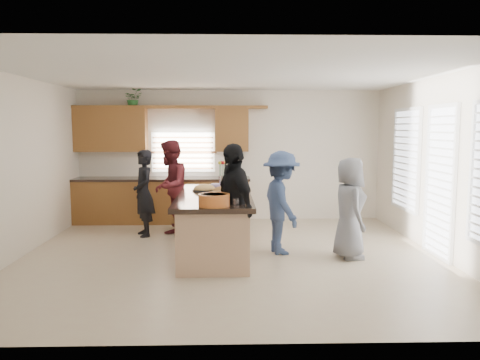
{
  "coord_description": "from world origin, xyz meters",
  "views": [
    {
      "loc": [
        -0.04,
        -7.14,
        2.0
      ],
      "look_at": [
        0.16,
        0.45,
        1.15
      ],
      "focal_mm": 35.0,
      "sensor_mm": 36.0,
      "label": 1
    }
  ],
  "objects_px": {
    "woman_right_front": "(349,208)",
    "salad_bowl": "(214,199)",
    "island": "(215,225)",
    "woman_right_back": "(281,202)",
    "woman_left_mid": "(170,186)",
    "woman_left_back": "(144,193)",
    "woman_left_front": "(233,206)"
  },
  "relations": [
    {
      "from": "woman_right_front",
      "to": "salad_bowl",
      "type": "bearing_deg",
      "value": 107.36
    },
    {
      "from": "island",
      "to": "salad_bowl",
      "type": "bearing_deg",
      "value": -89.03
    },
    {
      "from": "salad_bowl",
      "to": "woman_right_back",
      "type": "distance_m",
      "value": 1.53
    },
    {
      "from": "island",
      "to": "salad_bowl",
      "type": "xyz_separation_m",
      "value": [
        0.02,
        -1.13,
        0.59
      ]
    },
    {
      "from": "island",
      "to": "woman_left_mid",
      "type": "xyz_separation_m",
      "value": [
        -0.89,
        1.55,
        0.43
      ]
    },
    {
      "from": "woman_left_mid",
      "to": "woman_left_back",
      "type": "bearing_deg",
      "value": -47.08
    },
    {
      "from": "salad_bowl",
      "to": "woman_left_back",
      "type": "bearing_deg",
      "value": 120.03
    },
    {
      "from": "woman_right_front",
      "to": "woman_right_back",
      "type": "bearing_deg",
      "value": 69.61
    },
    {
      "from": "woman_left_mid",
      "to": "woman_right_back",
      "type": "relative_size",
      "value": 1.08
    },
    {
      "from": "woman_left_mid",
      "to": "woman_left_front",
      "type": "xyz_separation_m",
      "value": [
        1.18,
        -2.36,
        0.01
      ]
    },
    {
      "from": "woman_left_back",
      "to": "woman_right_back",
      "type": "relative_size",
      "value": 0.98
    },
    {
      "from": "island",
      "to": "salad_bowl",
      "type": "distance_m",
      "value": 1.27
    },
    {
      "from": "salad_bowl",
      "to": "woman_left_mid",
      "type": "height_order",
      "value": "woman_left_mid"
    },
    {
      "from": "woman_left_back",
      "to": "woman_right_front",
      "type": "relative_size",
      "value": 1.03
    },
    {
      "from": "woman_right_front",
      "to": "woman_left_back",
      "type": "bearing_deg",
      "value": 61.49
    },
    {
      "from": "woman_left_back",
      "to": "woman_right_back",
      "type": "bearing_deg",
      "value": 39.42
    },
    {
      "from": "woman_right_back",
      "to": "woman_right_front",
      "type": "distance_m",
      "value": 1.06
    },
    {
      "from": "woman_left_mid",
      "to": "woman_right_back",
      "type": "distance_m",
      "value": 2.51
    },
    {
      "from": "island",
      "to": "salad_bowl",
      "type": "relative_size",
      "value": 6.41
    },
    {
      "from": "woman_left_back",
      "to": "woman_left_front",
      "type": "bearing_deg",
      "value": 15.62
    },
    {
      "from": "salad_bowl",
      "to": "woman_left_front",
      "type": "distance_m",
      "value": 0.43
    },
    {
      "from": "woman_left_mid",
      "to": "woman_right_back",
      "type": "bearing_deg",
      "value": 59.19
    },
    {
      "from": "island",
      "to": "woman_left_back",
      "type": "height_order",
      "value": "woman_left_back"
    },
    {
      "from": "island",
      "to": "woman_left_mid",
      "type": "relative_size",
      "value": 1.53
    },
    {
      "from": "island",
      "to": "woman_right_front",
      "type": "bearing_deg",
      "value": -9.24
    },
    {
      "from": "island",
      "to": "woman_right_front",
      "type": "height_order",
      "value": "woman_right_front"
    },
    {
      "from": "salad_bowl",
      "to": "woman_right_back",
      "type": "height_order",
      "value": "woman_right_back"
    },
    {
      "from": "woman_left_back",
      "to": "woman_left_mid",
      "type": "bearing_deg",
      "value": 102.01
    },
    {
      "from": "woman_left_mid",
      "to": "woman_right_front",
      "type": "height_order",
      "value": "woman_left_mid"
    },
    {
      "from": "woman_left_front",
      "to": "woman_right_back",
      "type": "height_order",
      "value": "woman_left_front"
    },
    {
      "from": "woman_left_front",
      "to": "salad_bowl",
      "type": "bearing_deg",
      "value": -64.01
    },
    {
      "from": "woman_left_mid",
      "to": "woman_right_back",
      "type": "xyz_separation_m",
      "value": [
        1.95,
        -1.58,
        -0.06
      ]
    }
  ]
}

